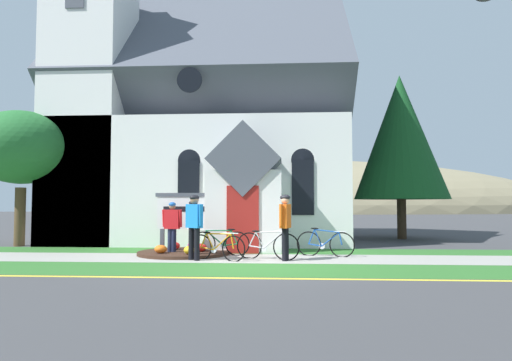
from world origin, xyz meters
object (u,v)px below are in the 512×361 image
at_px(church_sign, 188,213).
at_px(bicycle_silver, 221,243).
at_px(bicycle_black, 325,243).
at_px(cyclist_in_blue_jersey, 172,224).
at_px(bicycle_yellow, 267,245).
at_px(yard_deciduous_tree, 22,148).
at_px(roadside_conifer, 400,137).
at_px(cyclist_in_green_jersey, 285,221).
at_px(bicycle_green, 217,247).
at_px(cyclist_in_white_jersey, 193,224).
at_px(cyclist_in_red_jersey, 194,221).

relative_size(church_sign, bicycle_silver, 1.21).
relative_size(bicycle_black, cyclist_in_blue_jersey, 1.04).
bearing_deg(cyclist_in_blue_jersey, bicycle_black, -0.53).
relative_size(bicycle_yellow, yard_deciduous_tree, 0.36).
bearing_deg(roadside_conifer, cyclist_in_green_jersey, -123.09).
distance_m(bicycle_silver, bicycle_green, 1.16).
height_order(roadside_conifer, yard_deciduous_tree, roadside_conifer).
bearing_deg(cyclist_in_white_jersey, bicycle_black, 7.61).
bearing_deg(cyclist_in_blue_jersey, church_sign, 66.84).
relative_size(bicycle_black, cyclist_in_red_jersey, 0.93).
bearing_deg(cyclist_in_green_jersey, church_sign, 147.88).
xyz_separation_m(bicycle_silver, roadside_conifer, (7.06, 6.72, 4.12)).
bearing_deg(church_sign, roadside_conifer, 36.06).
distance_m(cyclist_in_white_jersey, roadside_conifer, 11.23).
relative_size(bicycle_yellow, cyclist_in_green_jersey, 0.99).
bearing_deg(bicycle_silver, roadside_conifer, 43.62).
distance_m(bicycle_black, cyclist_in_blue_jersey, 4.57).
bearing_deg(cyclist_in_green_jersey, roadside_conifer, 56.91).
height_order(cyclist_in_green_jersey, cyclist_in_red_jersey, cyclist_in_green_jersey).
bearing_deg(bicycle_green, bicycle_yellow, 12.84).
relative_size(church_sign, cyclist_in_white_jersey, 1.30).
bearing_deg(cyclist_in_green_jersey, bicycle_silver, 148.84).
xyz_separation_m(bicycle_silver, cyclist_in_green_jersey, (1.92, -1.16, 0.68)).
relative_size(bicycle_yellow, bicycle_black, 1.07).
height_order(bicycle_black, cyclist_in_blue_jersey, cyclist_in_blue_jersey).
bearing_deg(bicycle_yellow, bicycle_green, -167.16).
bearing_deg(bicycle_yellow, cyclist_in_green_jersey, -32.34).
relative_size(cyclist_in_red_jersey, roadside_conifer, 0.25).
height_order(bicycle_black, bicycle_green, bicycle_black).
bearing_deg(bicycle_black, cyclist_in_green_jersey, -136.24).
bearing_deg(roadside_conifer, bicycle_green, -131.62).
bearing_deg(church_sign, cyclist_in_white_jersey, -72.36).
bearing_deg(cyclist_in_white_jersey, bicycle_silver, 37.89).
height_order(bicycle_green, cyclist_in_blue_jersey, cyclist_in_blue_jersey).
height_order(bicycle_silver, bicycle_green, bicycle_silver).
xyz_separation_m(bicycle_green, cyclist_in_white_jersey, (-0.77, 0.60, 0.58)).
bearing_deg(cyclist_in_white_jersey, cyclist_in_red_jersey, -75.71).
height_order(cyclist_in_white_jersey, cyclist_in_blue_jersey, cyclist_in_white_jersey).
xyz_separation_m(bicycle_yellow, bicycle_black, (1.66, 0.79, -0.01)).
bearing_deg(bicycle_yellow, bicycle_silver, 149.26).
bearing_deg(bicycle_black, church_sign, 169.11).
bearing_deg(cyclist_in_red_jersey, yard_deciduous_tree, 152.82).
xyz_separation_m(bicycle_yellow, yard_deciduous_tree, (-9.13, 3.31, 3.19)).
relative_size(church_sign, bicycle_yellow, 1.20).
xyz_separation_m(bicycle_silver, cyclist_in_white_jersey, (-0.72, -0.56, 0.57)).
bearing_deg(bicycle_yellow, yard_deciduous_tree, 160.06).
bearing_deg(roadside_conifer, cyclist_in_white_jersey, -136.87).
distance_m(bicycle_yellow, bicycle_black, 1.83).
xyz_separation_m(church_sign, yard_deciduous_tree, (-6.58, 1.71, 2.33)).
height_order(bicycle_yellow, bicycle_silver, bicycle_yellow).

